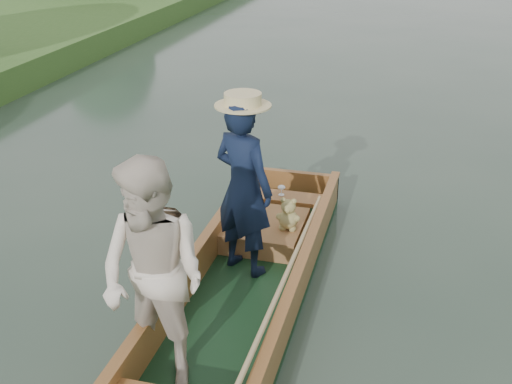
# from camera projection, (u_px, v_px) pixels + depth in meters

# --- Properties ---
(ground) EXTENTS (120.00, 120.00, 0.00)m
(ground) POSITION_uv_depth(u_px,v_px,m) (239.00, 311.00, 5.95)
(ground) COLOR #283D30
(ground) RESTS_ON ground
(punt) EXTENTS (1.40, 5.00, 1.90)m
(punt) POSITION_uv_depth(u_px,v_px,m) (212.00, 259.00, 5.48)
(punt) COLOR #13321A
(punt) RESTS_ON ground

